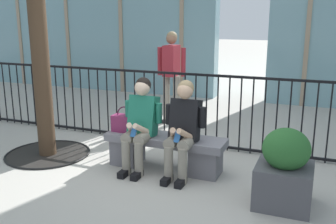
# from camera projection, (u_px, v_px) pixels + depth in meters

# --- Properties ---
(ground_plane) EXTENTS (60.00, 60.00, 0.00)m
(ground_plane) POSITION_uv_depth(u_px,v_px,m) (165.00, 168.00, 5.13)
(ground_plane) COLOR #B2ADA3
(stone_bench) EXTENTS (1.60, 0.44, 0.45)m
(stone_bench) POSITION_uv_depth(u_px,v_px,m) (165.00, 149.00, 5.07)
(stone_bench) COLOR slate
(stone_bench) RESTS_ON ground
(seated_person_with_phone) EXTENTS (0.52, 0.66, 1.21)m
(seated_person_with_phone) POSITION_uv_depth(u_px,v_px,m) (141.00, 121.00, 4.97)
(seated_person_with_phone) COLOR gray
(seated_person_with_phone) RESTS_ON ground
(seated_person_companion) EXTENTS (0.52, 0.66, 1.21)m
(seated_person_companion) POSITION_uv_depth(u_px,v_px,m) (183.00, 126.00, 4.76)
(seated_person_companion) COLOR gray
(seated_person_companion) RESTS_ON ground
(handbag_on_bench) EXTENTS (0.35, 0.18, 0.35)m
(handbag_on_bench) POSITION_uv_depth(u_px,v_px,m) (125.00, 123.00, 5.20)
(handbag_on_bench) COLOR #7A234C
(handbag_on_bench) RESTS_ON stone_bench
(bystander_at_railing) EXTENTS (0.55, 0.38, 1.71)m
(bystander_at_railing) POSITION_uv_depth(u_px,v_px,m) (171.00, 70.00, 7.13)
(bystander_at_railing) COLOR gray
(bystander_at_railing) RESTS_ON ground
(plaza_railing) EXTENTS (9.48, 0.04, 1.15)m
(plaza_railing) POSITION_uv_depth(u_px,v_px,m) (190.00, 110.00, 5.90)
(plaza_railing) COLOR black
(plaza_railing) RESTS_ON ground
(planter) EXTENTS (0.58, 0.58, 0.85)m
(planter) POSITION_uv_depth(u_px,v_px,m) (285.00, 170.00, 4.05)
(planter) COLOR #4C4C51
(planter) RESTS_ON ground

